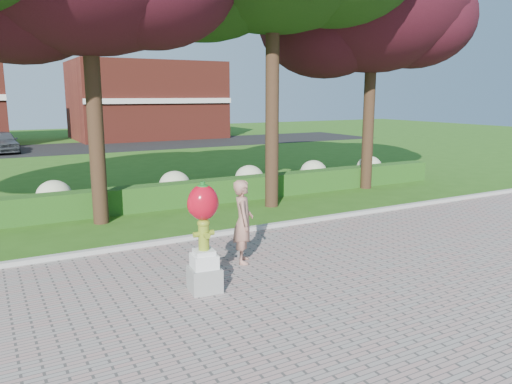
% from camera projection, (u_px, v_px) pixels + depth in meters
% --- Properties ---
extents(ground, '(100.00, 100.00, 0.00)m').
position_uv_depth(ground, '(263.00, 275.00, 10.39)').
color(ground, '#2A5715').
rests_on(ground, ground).
extents(walkway, '(40.00, 14.00, 0.04)m').
position_uv_depth(walkway, '(405.00, 362.00, 6.96)').
color(walkway, gray).
rests_on(walkway, ground).
extents(curb, '(40.00, 0.18, 0.15)m').
position_uv_depth(curb, '(205.00, 236.00, 12.95)').
color(curb, '#ADADA5').
rests_on(curb, ground).
extents(lawn_hedge, '(24.00, 0.70, 0.80)m').
position_uv_depth(lawn_hedge, '(156.00, 197.00, 16.32)').
color(lawn_hedge, '#194914').
rests_on(lawn_hedge, ground).
extents(hydrangea_row, '(20.10, 1.10, 0.99)m').
position_uv_depth(hydrangea_row, '(163.00, 186.00, 17.42)').
color(hydrangea_row, beige).
rests_on(hydrangea_row, ground).
extents(street, '(50.00, 8.00, 0.02)m').
position_uv_depth(street, '(61.00, 149.00, 34.40)').
color(street, black).
rests_on(street, ground).
extents(building_right, '(12.00, 8.00, 6.40)m').
position_uv_depth(building_right, '(147.00, 100.00, 42.75)').
color(building_right, maroon).
rests_on(building_right, ground).
extents(tree_far_right, '(7.88, 6.72, 10.21)m').
position_uv_depth(tree_far_right, '(370.00, 6.00, 18.70)').
color(tree_far_right, black).
rests_on(tree_far_right, ground).
extents(hydrant_sculpture, '(0.63, 0.63, 2.09)m').
position_uv_depth(hydrant_sculpture, '(204.00, 234.00, 9.24)').
color(hydrant_sculpture, gray).
rests_on(hydrant_sculpture, walkway).
extents(woman, '(0.68, 0.80, 1.85)m').
position_uv_depth(woman, '(243.00, 222.00, 10.88)').
color(woman, '#A16D5C').
rests_on(woman, walkway).
extents(parked_car, '(1.99, 4.23, 1.40)m').
position_uv_depth(parked_car, '(2.00, 142.00, 31.95)').
color(parked_car, '#46494E').
rests_on(parked_car, street).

